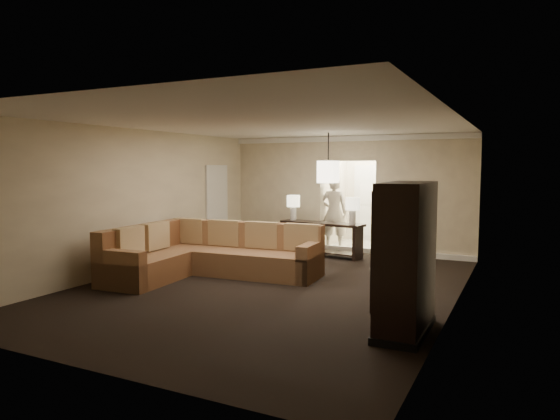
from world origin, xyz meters
The scene contains 19 objects.
ground centered at (0.00, 0.00, 0.00)m, with size 8.00×8.00×0.00m, color black.
wall_back centered at (0.00, 4.00, 1.40)m, with size 6.00×0.04×2.80m, color beige.
wall_front centered at (0.00, -4.00, 1.40)m, with size 6.00×0.04×2.80m, color beige.
wall_left centered at (-3.00, 0.00, 1.40)m, with size 0.04×8.00×2.80m, color beige.
wall_right centered at (3.00, 0.00, 1.40)m, with size 0.04×8.00×2.80m, color beige.
ceiling centered at (0.00, 0.00, 2.80)m, with size 6.00×8.00×0.02m, color silver.
crown_molding centered at (0.00, 3.95, 2.73)m, with size 6.00×0.10×0.12m, color white.
baseboard centered at (0.00, 3.95, 0.06)m, with size 6.00×0.10×0.12m, color white.
side_door centered at (-2.97, 2.80, 1.05)m, with size 0.05×0.90×2.10m, color silver.
foyer centered at (0.00, 5.34, 1.30)m, with size 1.44×2.02×2.80m.
sectional_sofa centered at (-1.48, 0.22, 0.40)m, with size 3.38×2.75×0.99m.
coffee_table centered at (-0.30, 1.00, 0.21)m, with size 1.07×1.07×0.42m.
console_table centered at (-0.32, 3.14, 0.47)m, with size 2.07×0.75×0.78m.
armoire centered at (2.59, -1.41, 0.90)m, with size 0.56×1.30×1.88m.
drink_table centered at (1.96, 0.73, 0.38)m, with size 0.43×0.43×0.53m.
table_lamp_left centered at (-1.09, 3.25, 1.18)m, with size 0.31×0.31×0.60m.
table_lamp_right centered at (0.46, 3.03, 1.18)m, with size 0.31×0.31×0.60m.
pendant_light centered at (0.00, 2.70, 1.95)m, with size 0.38×0.38×1.09m.
person centered at (-0.45, 4.30, 1.01)m, with size 0.73×0.48×2.01m, color beige.
Camera 1 is at (3.90, -7.53, 2.07)m, focal length 32.00 mm.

